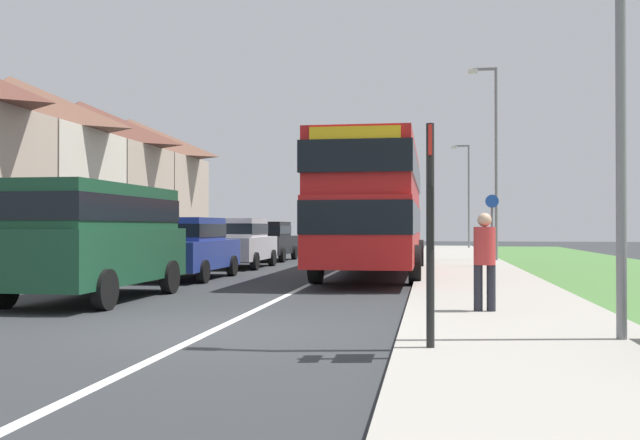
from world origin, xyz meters
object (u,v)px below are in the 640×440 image
at_px(double_decker_bus, 374,203).
at_px(street_lamp_far, 467,189).
at_px(pedestrian_at_stop, 485,257).
at_px(bus_stop_sign, 430,219).
at_px(cycle_route_sign, 492,227).
at_px(parked_car_blue, 187,246).
at_px(parked_van_dark_green, 95,232).
at_px(street_lamp_mid, 494,151).
at_px(parked_car_silver, 239,241).
at_px(parked_car_black, 269,239).

bearing_deg(double_decker_bus, street_lamp_far, 80.90).
height_order(pedestrian_at_stop, bus_stop_sign, bus_stop_sign).
xyz_separation_m(cycle_route_sign, street_lamp_far, (0.22, 20.83, 2.39)).
bearing_deg(pedestrian_at_stop, parked_car_blue, 136.16).
bearing_deg(pedestrian_at_stop, cycle_route_sign, 84.66).
distance_m(pedestrian_at_stop, street_lamp_far, 33.75).
distance_m(parked_van_dark_green, street_lamp_mid, 18.28).
bearing_deg(double_decker_bus, parked_car_blue, -156.79).
distance_m(street_lamp_mid, street_lamp_far, 16.38).
bearing_deg(street_lamp_mid, parked_car_blue, -132.11).
xyz_separation_m(bus_stop_sign, cycle_route_sign, (2.04, 16.27, -0.11)).
distance_m(double_decker_bus, parked_car_silver, 6.08).
height_order(cycle_route_sign, street_lamp_mid, street_lamp_mid).
bearing_deg(bus_stop_sign, parked_car_blue, 121.82).
bearing_deg(street_lamp_mid, street_lamp_far, 90.76).
distance_m(parked_car_black, pedestrian_at_stop, 19.19).
height_order(parked_car_blue, pedestrian_at_stop, parked_car_blue).
bearing_deg(parked_car_black, parked_car_silver, -88.80).
distance_m(parked_van_dark_green, parked_car_black, 16.00).
bearing_deg(parked_car_blue, parked_car_silver, 90.28).
bearing_deg(double_decker_bus, parked_car_silver, 147.16).
bearing_deg(parked_car_black, pedestrian_at_stop, -66.69).
xyz_separation_m(parked_van_dark_green, pedestrian_at_stop, (7.38, -1.63, -0.37)).
height_order(parked_car_black, cycle_route_sign, cycle_route_sign).
relative_size(parked_car_silver, street_lamp_mid, 0.54).
height_order(cycle_route_sign, street_lamp_far, street_lamp_far).
bearing_deg(parked_car_blue, street_lamp_mid, 47.89).
relative_size(parked_car_silver, cycle_route_sign, 1.66).
bearing_deg(parked_van_dark_green, cycle_route_sign, 52.43).
bearing_deg(parked_car_blue, double_decker_bus, 23.21).
distance_m(parked_car_blue, cycle_route_sign, 10.32).
xyz_separation_m(bus_stop_sign, street_lamp_mid, (2.48, 20.73, 2.90)).
bearing_deg(parked_car_silver, street_lamp_far, 67.08).
bearing_deg(bus_stop_sign, parked_van_dark_green, 141.89).
height_order(parked_car_black, pedestrian_at_stop, pedestrian_at_stop).
xyz_separation_m(double_decker_bus, parked_car_black, (-5.12, 8.32, -1.24)).
xyz_separation_m(parked_car_black, bus_stop_sign, (6.75, -21.12, 0.63)).
bearing_deg(pedestrian_at_stop, parked_car_black, 113.31).
xyz_separation_m(parked_van_dark_green, parked_car_black, (-0.21, 15.99, -0.44)).
bearing_deg(parked_car_silver, pedestrian_at_stop, -59.15).
bearing_deg(double_decker_bus, parked_van_dark_green, -122.57).
relative_size(parked_car_blue, cycle_route_sign, 1.71).
relative_size(double_decker_bus, pedestrian_at_stop, 6.60).
relative_size(parked_car_silver, parked_car_black, 1.01).
bearing_deg(parked_car_blue, cycle_route_sign, 32.93).
relative_size(parked_car_black, street_lamp_far, 0.63).
distance_m(parked_car_silver, street_lamp_mid, 10.84).
distance_m(parked_car_black, street_lamp_mid, 9.89).
bearing_deg(parked_car_black, double_decker_bus, -58.40).
bearing_deg(cycle_route_sign, parked_car_black, 151.11).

